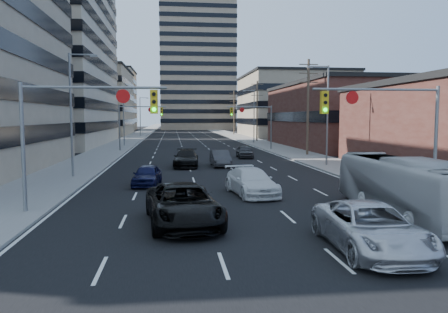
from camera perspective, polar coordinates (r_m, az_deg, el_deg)
name	(u,v)px	position (r m, az deg, el deg)	size (l,w,h in m)	color
ground	(282,263)	(13.80, 7.57, -13.66)	(400.00, 400.00, 0.00)	black
road_surface	(182,131)	(142.75, -5.51, 3.36)	(18.00, 300.00, 0.02)	black
sidewalk_left	(146,131)	(142.95, -10.13, 3.33)	(5.00, 300.00, 0.15)	slate
sidewalk_right	(217,131)	(143.48, -0.90, 3.42)	(5.00, 300.00, 0.15)	slate
office_left_mid	(18,56)	(77.01, -25.26, 11.80)	(26.00, 34.00, 28.00)	#ADA089
office_left_far	(88,103)	(114.59, -17.35, 6.71)	(20.00, 30.00, 16.00)	gray
storefront_right_mid	(355,117)	(68.33, 16.78, 4.99)	(20.00, 30.00, 9.00)	#472119
office_right_far	(292,106)	(104.58, 8.93, 6.50)	(22.00, 28.00, 14.00)	gray
apartment_tower	(196,50)	(164.75, -3.62, 13.72)	(26.00, 26.00, 58.00)	gray
bg_block_left	(98,101)	(154.73, -16.13, 7.02)	(24.00, 24.00, 20.00)	#ADA089
bg_block_right	(278,112)	(146.95, 7.11, 5.73)	(22.00, 22.00, 12.00)	gray
signal_near_left	(80,120)	(21.06, -18.28, 4.59)	(6.59, 0.33, 6.00)	slate
signal_near_right	(389,119)	(23.27, 20.75, 4.54)	(6.59, 0.33, 6.00)	slate
signal_far_left	(138,118)	(57.81, -11.22, 4.92)	(6.09, 0.33, 6.00)	slate
signal_far_right	(254,118)	(58.68, 3.97, 5.01)	(6.09, 0.33, 6.00)	slate
utility_pole_block	(308,105)	(51.07, 10.91, 6.57)	(2.20, 0.28, 11.00)	#4C3D2D
utility_pole_midblock	(257,110)	(80.17, 4.35, 6.10)	(2.20, 0.28, 11.00)	#4C3D2D
utility_pole_distant	(234,112)	(109.75, 1.30, 5.86)	(2.20, 0.28, 11.00)	#4C3D2D
streetlight_left_near	(73,109)	(33.40, -19.11, 5.93)	(2.03, 0.22, 9.00)	slate
streetlight_left_mid	(125,113)	(68.01, -12.83, 5.55)	(2.03, 0.22, 9.00)	slate
streetlight_left_far	(141,115)	(102.89, -10.80, 5.41)	(2.03, 0.22, 9.00)	slate
streetlight_right_near	(326,110)	(40.04, 13.15, 5.90)	(2.03, 0.22, 9.00)	slate
streetlight_right_far	(253,114)	(73.92, 3.82, 5.62)	(2.03, 0.22, 9.00)	slate
black_pickup	(183,205)	(18.16, -5.38, -6.31)	(2.78, 6.04, 1.68)	black
white_van	(251,182)	(25.05, 3.60, -3.31)	(2.12, 5.22, 1.52)	silver
silver_suv	(370,227)	(15.47, 18.57, -8.77)	(2.62, 5.68, 1.58)	silver
transit_bus	(403,187)	(20.99, 22.33, -3.72)	(2.25, 9.63, 2.68)	silver
sedan_blue	(147,175)	(28.81, -10.01, -2.42)	(1.61, 3.99, 1.36)	black
sedan_grey_center	(220,158)	(39.36, -0.49, -0.25)	(1.54, 4.42, 1.46)	#333335
sedan_black_far	(186,158)	(39.06, -4.97, -0.26)	(2.15, 5.28, 1.53)	black
sedan_grey_right	(245,152)	(47.69, 2.70, 0.65)	(1.65, 4.10, 1.40)	#323234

